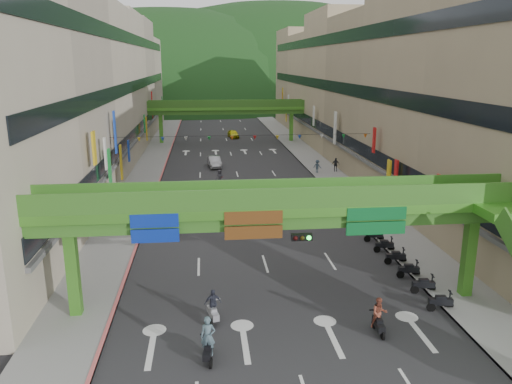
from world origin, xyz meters
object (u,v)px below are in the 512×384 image
(scooter_rider_mid, at_px, (379,316))
(pedestrian_red, at_px, (341,189))
(car_yellow, at_px, (233,134))
(overpass_near, at_px, (299,221))
(scooter_rider_near, at_px, (208,341))
(car_silver, at_px, (214,162))

(scooter_rider_mid, height_order, pedestrian_red, scooter_rider_mid)
(pedestrian_red, bearing_deg, car_yellow, 104.69)
(overpass_near, distance_m, pedestrian_red, 25.13)
(overpass_near, xyz_separation_m, scooter_rider_near, (-4.91, -4.38, -4.15))
(scooter_rider_mid, xyz_separation_m, car_yellow, (-3.24, 67.72, -0.32))
(car_yellow, bearing_deg, scooter_rider_near, -101.19)
(car_silver, bearing_deg, scooter_rider_near, -98.09)
(pedestrian_red, bearing_deg, scooter_rider_mid, -98.16)
(car_yellow, relative_size, pedestrian_red, 2.64)
(scooter_rider_near, bearing_deg, overpass_near, 41.75)
(scooter_rider_near, bearing_deg, car_silver, 88.26)
(car_yellow, distance_m, pedestrian_red, 42.60)
(car_yellow, bearing_deg, pedestrian_red, -85.34)
(scooter_rider_near, height_order, car_silver, scooter_rider_near)
(car_silver, distance_m, pedestrian_red, 20.28)
(scooter_rider_mid, distance_m, car_yellow, 67.80)
(scooter_rider_mid, relative_size, car_yellow, 0.49)
(scooter_rider_near, relative_size, car_yellow, 0.55)
(scooter_rider_near, xyz_separation_m, pedestrian_red, (13.77, 27.47, -0.29))
(car_silver, relative_size, pedestrian_red, 2.75)
(car_silver, relative_size, car_yellow, 1.04)
(overpass_near, distance_m, scooter_rider_near, 7.78)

